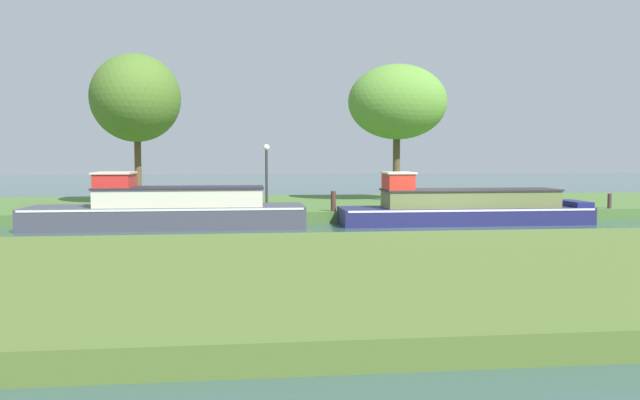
{
  "coord_description": "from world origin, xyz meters",
  "views": [
    {
      "loc": [
        -6.63,
        -21.0,
        2.49
      ],
      "look_at": [
        -4.03,
        1.2,
        0.9
      ],
      "focal_mm": 35.99,
      "sensor_mm": 36.0,
      "label": 1
    }
  ],
  "objects_px": {
    "lamp_post": "(267,168)",
    "willow_tree_centre": "(398,102)",
    "slate_narrowboat": "(169,209)",
    "navy_barge": "(465,208)",
    "mooring_post_far": "(610,201)",
    "willow_tree_left": "(136,98)",
    "mooring_post_near": "(333,201)"
  },
  "relations": [
    {
      "from": "slate_narrowboat",
      "to": "mooring_post_near",
      "type": "xyz_separation_m",
      "value": [
        5.82,
        1.13,
        0.15
      ]
    },
    {
      "from": "navy_barge",
      "to": "willow_tree_centre",
      "type": "xyz_separation_m",
      "value": [
        -1.07,
        5.92,
        4.23
      ]
    },
    {
      "from": "willow_tree_centre",
      "to": "lamp_post",
      "type": "bearing_deg",
      "value": -146.22
    },
    {
      "from": "slate_narrowboat",
      "to": "willow_tree_left",
      "type": "xyz_separation_m",
      "value": [
        -1.95,
        5.67,
        4.23
      ]
    },
    {
      "from": "willow_tree_left",
      "to": "willow_tree_centre",
      "type": "bearing_deg",
      "value": 1.27
    },
    {
      "from": "willow_tree_centre",
      "to": "lamp_post",
      "type": "relative_size",
      "value": 2.46
    },
    {
      "from": "mooring_post_far",
      "to": "slate_narrowboat",
      "type": "bearing_deg",
      "value": -176.13
    },
    {
      "from": "willow_tree_left",
      "to": "navy_barge",
      "type": "bearing_deg",
      "value": -24.61
    },
    {
      "from": "navy_barge",
      "to": "lamp_post",
      "type": "xyz_separation_m",
      "value": [
        -7.04,
        1.93,
        1.41
      ]
    },
    {
      "from": "willow_tree_left",
      "to": "mooring_post_far",
      "type": "bearing_deg",
      "value": -13.73
    },
    {
      "from": "slate_narrowboat",
      "to": "lamp_post",
      "type": "xyz_separation_m",
      "value": [
        3.39,
        1.93,
        1.37
      ]
    },
    {
      "from": "navy_barge",
      "to": "slate_narrowboat",
      "type": "relative_size",
      "value": 0.97
    },
    {
      "from": "willow_tree_left",
      "to": "lamp_post",
      "type": "bearing_deg",
      "value": -35.02
    },
    {
      "from": "navy_barge",
      "to": "slate_narrowboat",
      "type": "height_order",
      "value": "slate_narrowboat"
    },
    {
      "from": "navy_barge",
      "to": "mooring_post_near",
      "type": "xyz_separation_m",
      "value": [
        -4.61,
        1.13,
        0.2
      ]
    },
    {
      "from": "willow_tree_centre",
      "to": "mooring_post_near",
      "type": "distance_m",
      "value": 7.2
    },
    {
      "from": "lamp_post",
      "to": "slate_narrowboat",
      "type": "bearing_deg",
      "value": -150.39
    },
    {
      "from": "slate_narrowboat",
      "to": "willow_tree_left",
      "type": "height_order",
      "value": "willow_tree_left"
    },
    {
      "from": "slate_narrowboat",
      "to": "lamp_post",
      "type": "relative_size",
      "value": 3.76
    },
    {
      "from": "willow_tree_centre",
      "to": "lamp_post",
      "type": "height_order",
      "value": "willow_tree_centre"
    },
    {
      "from": "willow_tree_centre",
      "to": "lamp_post",
      "type": "distance_m",
      "value": 7.71
    },
    {
      "from": "slate_narrowboat",
      "to": "mooring_post_far",
      "type": "relative_size",
      "value": 16.12
    },
    {
      "from": "navy_barge",
      "to": "willow_tree_left",
      "type": "relative_size",
      "value": 1.43
    },
    {
      "from": "mooring_post_far",
      "to": "willow_tree_left",
      "type": "bearing_deg",
      "value": 166.27
    },
    {
      "from": "lamp_post",
      "to": "willow_tree_centre",
      "type": "bearing_deg",
      "value": 33.78
    },
    {
      "from": "lamp_post",
      "to": "mooring_post_near",
      "type": "xyz_separation_m",
      "value": [
        2.43,
        -0.8,
        -1.22
      ]
    },
    {
      "from": "navy_barge",
      "to": "mooring_post_near",
      "type": "bearing_deg",
      "value": 166.29
    },
    {
      "from": "navy_barge",
      "to": "mooring_post_far",
      "type": "bearing_deg",
      "value": 10.25
    },
    {
      "from": "willow_tree_left",
      "to": "lamp_post",
      "type": "height_order",
      "value": "willow_tree_left"
    },
    {
      "from": "navy_barge",
      "to": "mooring_post_far",
      "type": "distance_m",
      "value": 6.32
    },
    {
      "from": "mooring_post_near",
      "to": "navy_barge",
      "type": "bearing_deg",
      "value": -13.71
    },
    {
      "from": "slate_narrowboat",
      "to": "lamp_post",
      "type": "height_order",
      "value": "lamp_post"
    }
  ]
}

